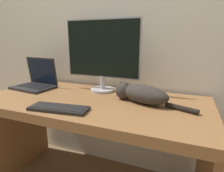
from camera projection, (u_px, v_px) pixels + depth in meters
wall_back at (114, 26)px, 1.61m from camera, size 6.40×0.06×2.60m
desk at (92, 119)px, 1.38m from camera, size 1.62×0.76×0.78m
monitor at (102, 53)px, 1.48m from camera, size 0.62×0.20×0.57m
laptop at (36, 82)px, 1.64m from camera, size 0.37×0.28×0.26m
external_keyboard at (59, 108)px, 1.13m from camera, size 0.37×0.17×0.02m
cat at (141, 93)px, 1.26m from camera, size 0.55×0.27×0.12m
small_toy at (153, 93)px, 1.39m from camera, size 0.05×0.05×0.05m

